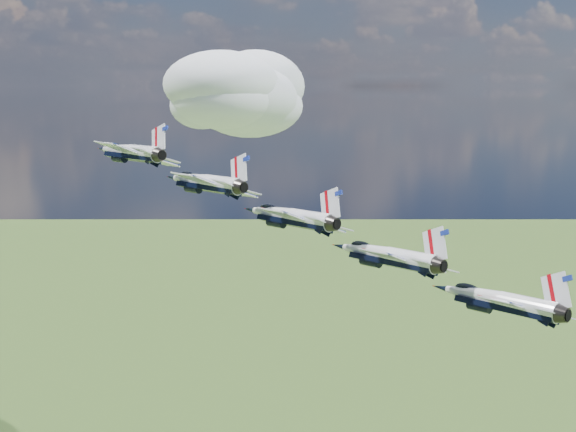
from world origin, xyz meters
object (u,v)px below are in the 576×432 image
object	(u,v)px
jet_1	(203,182)
jet_2	(288,216)
jet_0	(128,152)
jet_4	(496,300)
jet_3	(385,255)

from	to	relation	value
jet_1	jet_2	world-z (taller)	jet_1
jet_0	jet_4	xyz separation A→B (m)	(28.04, -36.00, -11.76)
jet_3	jet_4	xyz separation A→B (m)	(7.01, -9.00, -2.94)
jet_3	jet_4	distance (m)	11.78
jet_0	jet_1	world-z (taller)	jet_0
jet_2	jet_1	bearing A→B (deg)	104.40
jet_4	jet_1	bearing A→B (deg)	104.40
jet_2	jet_4	distance (m)	23.56
jet_2	jet_3	bearing A→B (deg)	-75.60
jet_3	jet_4	size ratio (longest dim) A/B	1.00
jet_0	jet_1	bearing A→B (deg)	-75.60
jet_2	jet_3	world-z (taller)	jet_2
jet_3	jet_2	bearing A→B (deg)	104.40
jet_1	jet_3	world-z (taller)	jet_1
jet_0	jet_2	size ratio (longest dim) A/B	1.00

